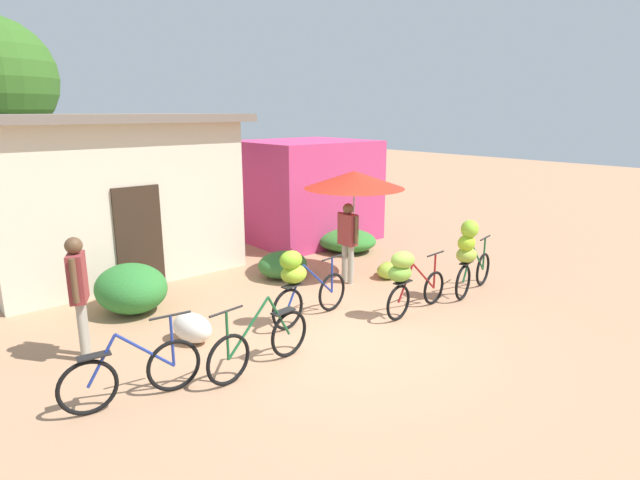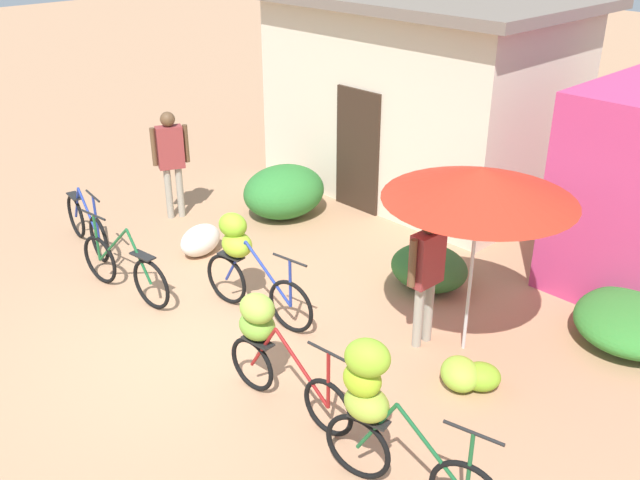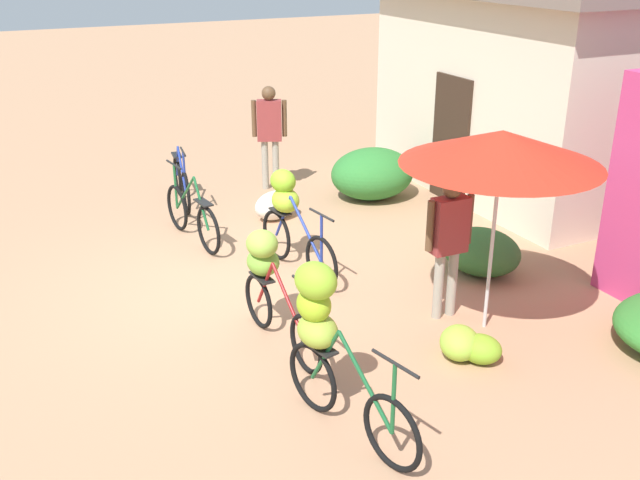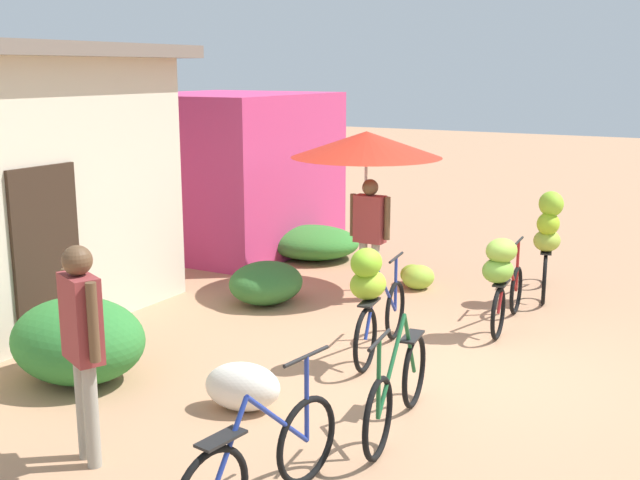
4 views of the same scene
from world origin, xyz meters
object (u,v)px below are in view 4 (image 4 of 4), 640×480
(shop_pink, at_px, (230,171))
(bicycle_rightmost, at_px, (548,237))
(bicycle_near_pile, at_px, (397,390))
(person_bystander, at_px, (370,227))
(bicycle_by_shop, at_px, (503,274))
(banana_pile_on_ground, at_px, (416,276))
(person_vendor, at_px, (82,331))
(market_umbrella, at_px, (366,144))
(produce_sack, at_px, (243,387))
(bicycle_leftmost, at_px, (263,462))
(bicycle_center_loaded, at_px, (373,293))

(shop_pink, height_order, bicycle_rightmost, shop_pink)
(bicycle_near_pile, height_order, person_bystander, person_bystander)
(bicycle_near_pile, distance_m, bicycle_by_shop, 2.93)
(banana_pile_on_ground, xyz_separation_m, person_vendor, (-5.92, 0.30, 0.91))
(banana_pile_on_ground, bearing_deg, bicycle_rightmost, -81.52)
(market_umbrella, xyz_separation_m, produce_sack, (-4.07, -0.77, -1.80))
(bicycle_by_shop, bearing_deg, bicycle_near_pile, 179.43)
(person_vendor, bearing_deg, bicycle_by_shop, -22.55)
(bicycle_leftmost, height_order, produce_sack, bicycle_leftmost)
(bicycle_near_pile, xyz_separation_m, bicycle_by_shop, (2.91, -0.03, 0.34))
(bicycle_leftmost, bearing_deg, person_bystander, 17.67)
(bicycle_rightmost, bearing_deg, bicycle_by_shop, 175.47)
(bicycle_by_shop, height_order, bicycle_rightmost, bicycle_rightmost)
(market_umbrella, distance_m, person_bystander, 1.14)
(bicycle_leftmost, bearing_deg, produce_sack, 39.60)
(shop_pink, distance_m, bicycle_rightmost, 5.59)
(bicycle_rightmost, bearing_deg, bicycle_near_pile, 178.03)
(banana_pile_on_ground, bearing_deg, person_bystander, 160.06)
(bicycle_near_pile, height_order, bicycle_center_loaded, bicycle_center_loaded)
(shop_pink, relative_size, person_vendor, 1.84)
(bicycle_by_shop, xyz_separation_m, produce_sack, (-3.21, 1.41, -0.49))
(bicycle_leftmost, xyz_separation_m, person_vendor, (-0.08, 1.57, 0.71))
(market_umbrella, bearing_deg, bicycle_by_shop, -111.69)
(bicycle_near_pile, bearing_deg, market_umbrella, 29.64)
(bicycle_rightmost, bearing_deg, bicycle_leftmost, 175.65)
(shop_pink, bearing_deg, bicycle_rightmost, -96.34)
(bicycle_leftmost, xyz_separation_m, banana_pile_on_ground, (5.84, 1.27, -0.21))
(shop_pink, bearing_deg, person_vendor, -152.73)
(bicycle_center_loaded, xyz_separation_m, person_bystander, (2.00, 1.00, 0.25))
(bicycle_near_pile, relative_size, produce_sack, 2.47)
(market_umbrella, relative_size, bicycle_rightmost, 1.34)
(bicycle_leftmost, relative_size, person_bystander, 1.01)
(market_umbrella, distance_m, banana_pile_on_ground, 2.00)
(bicycle_leftmost, distance_m, person_vendor, 1.72)
(produce_sack, height_order, person_bystander, person_bystander)
(banana_pile_on_ground, relative_size, person_vendor, 0.43)
(bicycle_leftmost, bearing_deg, bicycle_near_pile, -10.94)
(bicycle_near_pile, height_order, produce_sack, bicycle_near_pile)
(bicycle_center_loaded, height_order, produce_sack, bicycle_center_loaded)
(bicycle_near_pile, xyz_separation_m, person_bystander, (3.37, 1.89, 0.62))
(bicycle_rightmost, bearing_deg, person_vendor, 161.81)
(shop_pink, bearing_deg, produce_sack, -143.56)
(bicycle_rightmost, relative_size, banana_pile_on_ground, 2.20)
(bicycle_center_loaded, bearing_deg, market_umbrella, 27.65)
(bicycle_center_loaded, xyz_separation_m, person_vendor, (-3.05, 0.99, 0.33))
(produce_sack, bearing_deg, shop_pink, 36.44)
(shop_pink, xyz_separation_m, bicycle_leftmost, (-6.71, -5.07, -0.94))
(person_vendor, bearing_deg, bicycle_center_loaded, -17.97)
(banana_pile_on_ground, height_order, produce_sack, produce_sack)
(person_bystander, bearing_deg, bicycle_rightmost, -61.07)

